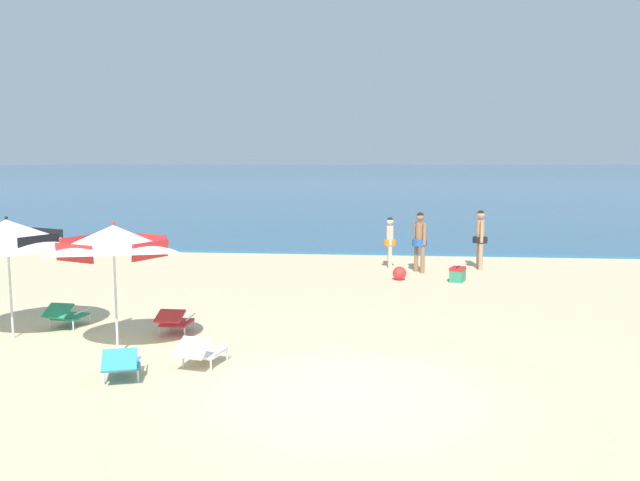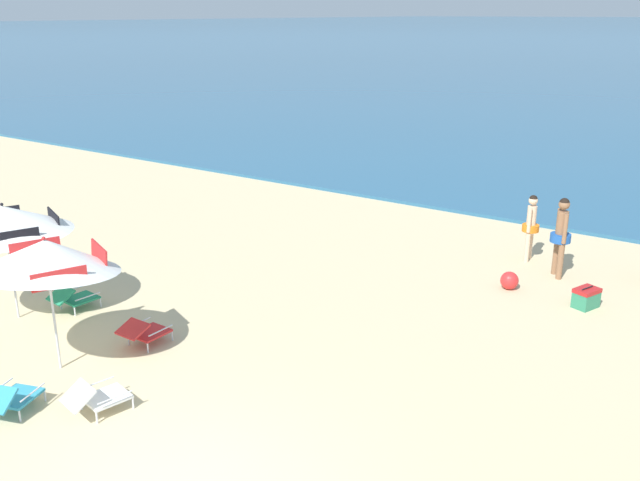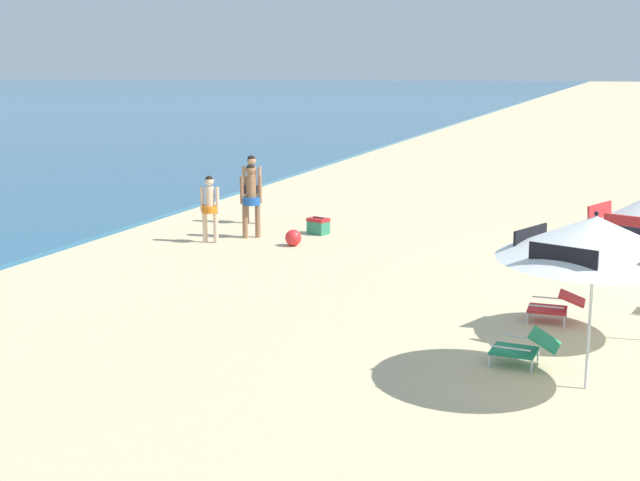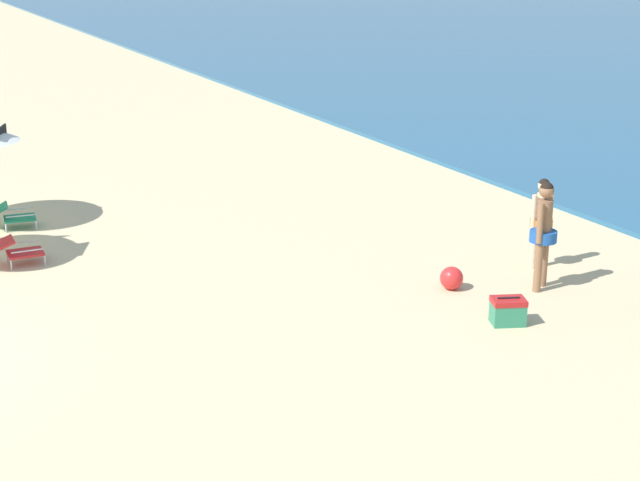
% 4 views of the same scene
% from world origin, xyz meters
% --- Properties ---
extents(ground_plane, '(800.00, 800.00, 0.00)m').
position_xyz_m(ground_plane, '(0.00, 0.00, 0.00)').
color(ground_plane, '#CCB78C').
extents(ocean_water, '(800.00, 800.00, 0.10)m').
position_xyz_m(ocean_water, '(0.00, 413.72, 0.05)').
color(ocean_water, '#285B7F').
rests_on(ocean_water, ground).
extents(beach_umbrella_striped_main, '(2.87, 2.90, 2.37)m').
position_xyz_m(beach_umbrella_striped_main, '(-4.01, 1.50, 1.96)').
color(beach_umbrella_striped_main, silver).
rests_on(beach_umbrella_striped_main, ground).
extents(beach_umbrella_striped_second, '(2.70, 2.69, 2.28)m').
position_xyz_m(beach_umbrella_striped_second, '(-6.37, 2.27, 1.95)').
color(beach_umbrella_striped_second, silver).
rests_on(beach_umbrella_striped_second, ground).
extents(lounge_chair_under_umbrella, '(0.79, 1.01, 0.52)m').
position_xyz_m(lounge_chair_under_umbrella, '(-3.41, 0.25, 0.27)').
color(lounge_chair_under_umbrella, teal).
rests_on(lounge_chair_under_umbrella, ground).
extents(lounge_chair_beside_umbrella, '(0.63, 0.93, 0.52)m').
position_xyz_m(lounge_chair_beside_umbrella, '(-5.76, 3.09, 0.27)').
color(lounge_chair_beside_umbrella, '#1E7F56').
rests_on(lounge_chair_beside_umbrella, ground).
extents(lounge_chair_facing_sea, '(0.59, 0.88, 0.51)m').
position_xyz_m(lounge_chair_facing_sea, '(-3.46, 2.83, 0.28)').
color(lounge_chair_facing_sea, red).
rests_on(lounge_chair_facing_sea, ground).
extents(lounge_chair_spare_folded, '(0.71, 0.99, 0.53)m').
position_xyz_m(lounge_chair_spare_folded, '(-2.40, 0.98, 0.27)').
color(lounge_chair_spare_folded, white).
rests_on(lounge_chair_spare_folded, ground).
extents(person_standing_near_shore, '(0.44, 0.54, 1.81)m').
position_xyz_m(person_standing_near_shore, '(3.38, 11.09, 1.05)').
color(person_standing_near_shore, tan).
rests_on(person_standing_near_shore, ground).
extents(person_standing_beside, '(0.44, 0.46, 1.79)m').
position_xyz_m(person_standing_beside, '(1.51, 10.30, 1.04)').
color(person_standing_beside, '#8C6042').
rests_on(person_standing_beside, ground).
extents(person_wading_in, '(0.39, 0.47, 1.58)m').
position_xyz_m(person_wading_in, '(0.64, 10.97, 0.92)').
color(person_wading_in, beige).
rests_on(person_wading_in, ground).
extents(cooler_box, '(0.50, 0.59, 0.43)m').
position_xyz_m(cooler_box, '(2.49, 8.92, 0.20)').
color(cooler_box, '#2D7F5B').
rests_on(cooler_box, ground).
extents(beach_ball, '(0.38, 0.38, 0.38)m').
position_xyz_m(beach_ball, '(0.91, 8.99, 0.19)').
color(beach_ball, red).
rests_on(beach_ball, ground).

